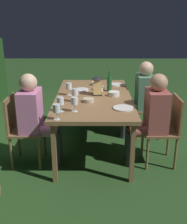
% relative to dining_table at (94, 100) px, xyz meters
% --- Properties ---
extents(ground_plane, '(16.00, 16.00, 0.00)m').
position_rel_dining_table_xyz_m(ground_plane, '(0.00, 0.00, -0.71)').
color(ground_plane, '#26471E').
extents(dining_table, '(1.86, 1.00, 0.76)m').
position_rel_dining_table_xyz_m(dining_table, '(0.00, 0.00, 0.00)').
color(dining_table, olive).
rests_on(dining_table, ground).
extents(chair_side_right_a, '(0.42, 0.40, 0.87)m').
position_rel_dining_table_xyz_m(chair_side_right_a, '(-0.42, 0.89, -0.22)').
color(chair_side_right_a, brown).
rests_on(chair_side_right_a, ground).
extents(person_in_pink, '(0.38, 0.47, 1.15)m').
position_rel_dining_table_xyz_m(person_in_pink, '(-0.42, 0.70, -0.07)').
color(person_in_pink, '#C675A3').
rests_on(person_in_pink, ground).
extents(chair_side_left_a, '(0.42, 0.40, 0.87)m').
position_rel_dining_table_xyz_m(chair_side_left_a, '(-0.42, -0.89, -0.22)').
color(chair_side_left_a, brown).
rests_on(chair_side_left_a, ground).
extents(person_in_rust, '(0.38, 0.47, 1.15)m').
position_rel_dining_table_xyz_m(person_in_rust, '(-0.42, -0.70, -0.07)').
color(person_in_rust, '#9E4C47').
rests_on(person_in_rust, ground).
extents(chair_side_left_b, '(0.42, 0.40, 0.87)m').
position_rel_dining_table_xyz_m(chair_side_left_b, '(0.42, -0.89, -0.22)').
color(chair_side_left_b, brown).
rests_on(chair_side_left_b, ground).
extents(person_in_green, '(0.38, 0.47, 1.15)m').
position_rel_dining_table_xyz_m(person_in_green, '(0.42, -0.70, -0.07)').
color(person_in_green, '#4C7A5B').
rests_on(person_in_green, ground).
extents(lantern_centerpiece, '(0.15, 0.15, 0.27)m').
position_rel_dining_table_xyz_m(lantern_centerpiece, '(0.06, -0.05, 0.20)').
color(lantern_centerpiece, black).
rests_on(lantern_centerpiece, dining_table).
extents(green_bottle_on_table, '(0.07, 0.07, 0.29)m').
position_rel_dining_table_xyz_m(green_bottle_on_table, '(0.25, -0.22, 0.16)').
color(green_bottle_on_table, '#1E5B2D').
rests_on(green_bottle_on_table, dining_table).
extents(wine_glass_a, '(0.08, 0.08, 0.17)m').
position_rel_dining_table_xyz_m(wine_glass_a, '(0.04, 0.33, 0.17)').
color(wine_glass_a, silver).
rests_on(wine_glass_a, dining_table).
extents(wine_glass_b, '(0.08, 0.08, 0.17)m').
position_rel_dining_table_xyz_m(wine_glass_b, '(-0.62, 0.21, 0.17)').
color(wine_glass_b, silver).
rests_on(wine_glass_b, dining_table).
extents(wine_glass_c, '(0.08, 0.08, 0.17)m').
position_rel_dining_table_xyz_m(wine_glass_c, '(-0.87, 0.38, 0.17)').
color(wine_glass_c, silver).
rests_on(wine_glass_c, dining_table).
extents(wine_glass_d, '(0.08, 0.08, 0.17)m').
position_rel_dining_table_xyz_m(wine_glass_d, '(-0.62, 0.37, 0.17)').
color(wine_glass_d, silver).
rests_on(wine_glass_d, dining_table).
extents(wine_glass_e, '(0.08, 0.08, 0.17)m').
position_rel_dining_table_xyz_m(wine_glass_e, '(-0.26, 0.23, 0.17)').
color(wine_glass_e, silver).
rests_on(wine_glass_e, dining_table).
extents(plate_a, '(0.21, 0.21, 0.01)m').
position_rel_dining_table_xyz_m(plate_a, '(0.30, 0.17, 0.06)').
color(plate_a, silver).
rests_on(plate_a, dining_table).
extents(plate_b, '(0.22, 0.22, 0.01)m').
position_rel_dining_table_xyz_m(plate_b, '(0.60, -0.34, 0.06)').
color(plate_b, silver).
rests_on(plate_b, dining_table).
extents(plate_c, '(0.24, 0.24, 0.01)m').
position_rel_dining_table_xyz_m(plate_c, '(-0.52, -0.35, 0.06)').
color(plate_c, silver).
rests_on(plate_c, dining_table).
extents(bowl_olives, '(0.14, 0.14, 0.04)m').
position_rel_dining_table_xyz_m(bowl_olives, '(-0.26, 0.06, 0.08)').
color(bowl_olives, '#BCAD8E').
rests_on(bowl_olives, dining_table).
extents(bowl_bread, '(0.11, 0.11, 0.05)m').
position_rel_dining_table_xyz_m(bowl_bread, '(0.60, -0.03, 0.08)').
color(bowl_bread, silver).
rests_on(bowl_bread, dining_table).
extents(bowl_salad, '(0.16, 0.16, 0.04)m').
position_rel_dining_table_xyz_m(bowl_salad, '(0.31, -0.08, 0.07)').
color(bowl_salad, silver).
rests_on(bowl_salad, dining_table).
extents(bowl_dip, '(0.15, 0.15, 0.06)m').
position_rel_dining_table_xyz_m(bowl_dip, '(0.01, -0.27, 0.08)').
color(bowl_dip, silver).
rests_on(bowl_dip, dining_table).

